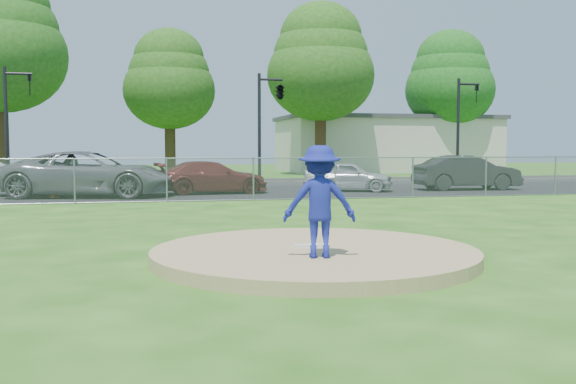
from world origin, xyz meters
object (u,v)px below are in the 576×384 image
object	(u,v)px
commercial_building	(385,144)
parked_car_pearl	(348,176)
tree_far_right	(450,79)
traffic_signal_left	(11,115)
parked_car_gray	(89,174)
tree_center	(169,79)
traffic_signal_right	(462,120)
traffic_cone	(54,189)
tree_right	(321,62)
traffic_signal_center	(278,93)
parked_car_darkred	(212,177)
parked_car_charcoal	(467,173)
pitcher	(320,202)

from	to	relation	value
commercial_building	parked_car_pearl	xyz separation A→B (m)	(-10.27, -22.17, -1.51)
tree_far_right	traffic_signal_left	distance (m)	31.78
commercial_building	tree_far_right	size ratio (longest dim) A/B	1.53
tree_far_right	parked_car_gray	world-z (taller)	tree_far_right
tree_center	tree_far_right	xyz separation A→B (m)	(21.00, 1.00, 0.59)
traffic_signal_right	traffic_cone	bearing A→B (deg)	-160.45
traffic_signal_right	traffic_cone	world-z (taller)	traffic_signal_right
tree_right	commercial_building	bearing A→B (deg)	40.60
tree_center	traffic_cone	bearing A→B (deg)	-104.66
tree_right	traffic_signal_center	distance (m)	11.60
parked_car_gray	parked_car_darkred	distance (m)	4.74
traffic_signal_left	parked_car_charcoal	bearing A→B (deg)	-17.91
tree_center	traffic_signal_center	distance (m)	13.12
traffic_signal_left	parked_car_gray	world-z (taller)	traffic_signal_left
tree_center	tree_right	size ratio (longest dim) A/B	0.85
traffic_cone	parked_car_darkred	world-z (taller)	parked_car_darkred
traffic_signal_center	traffic_signal_right	size ratio (longest dim) A/B	1.00
commercial_building	parked_car_charcoal	size ratio (longest dim) A/B	3.59
tree_far_right	parked_car_darkred	bearing A→B (deg)	-136.13
commercial_building	parked_car_gray	bearing A→B (deg)	-132.08
tree_right	traffic_signal_right	bearing A→B (deg)	-62.36
tree_center	traffic_cone	world-z (taller)	tree_center
traffic_cone	parked_car_gray	size ratio (longest dim) A/B	0.10
traffic_signal_center	parked_car_charcoal	world-z (taller)	traffic_signal_center
traffic_signal_left	parked_car_charcoal	world-z (taller)	traffic_signal_left
parked_car_darkred	parked_car_charcoal	size ratio (longest dim) A/B	0.98
parked_car_pearl	parked_car_charcoal	size ratio (longest dim) A/B	0.82
traffic_signal_right	parked_car_gray	bearing A→B (deg)	-159.79
parked_car_gray	traffic_signal_center	bearing A→B (deg)	-39.62
traffic_signal_right	commercial_building	bearing A→B (deg)	83.71
traffic_signal_left	traffic_signal_center	bearing A→B (deg)	-0.00
traffic_signal_left	tree_right	bearing A→B (deg)	29.38
tree_right	parked_car_gray	world-z (taller)	tree_right
tree_center	tree_right	xyz separation A→B (m)	(10.00, -2.00, 1.18)
parked_car_gray	parked_car_pearl	world-z (taller)	parked_car_gray
traffic_signal_center	pitcher	size ratio (longest dim) A/B	3.29
parked_car_pearl	parked_car_charcoal	xyz separation A→B (m)	(5.38, -0.25, 0.11)
tree_far_right	parked_car_darkred	size ratio (longest dim) A/B	2.39
pitcher	parked_car_charcoal	xyz separation A→B (m)	(11.27, 16.44, -0.29)
commercial_building	parked_car_darkred	size ratio (longest dim) A/B	3.65
traffic_signal_center	parked_car_charcoal	size ratio (longest dim) A/B	1.22
commercial_building	traffic_signal_center	world-z (taller)	traffic_signal_center
tree_right	parked_car_darkred	xyz separation A→B (m)	(-9.08, -16.30, -6.99)
tree_right	parked_car_gray	bearing A→B (deg)	-129.00
traffic_signal_right	pitcher	world-z (taller)	traffic_signal_right
parked_car_pearl	parked_car_gray	bearing A→B (deg)	116.94
tree_far_right	parked_car_gray	xyz separation A→B (m)	(-24.76, -19.99, -6.19)
traffic_cone	commercial_building	bearing A→B (deg)	46.48
traffic_signal_right	tree_far_right	bearing A→B (deg)	66.09
parked_car_pearl	tree_center	bearing A→B (deg)	42.79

